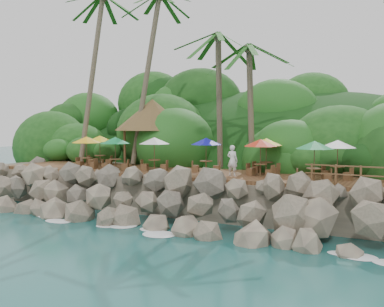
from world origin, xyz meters
The scene contains 12 objects.
ground centered at (0.00, 0.00, 0.00)m, with size 140.00×140.00×0.00m, color #19514F.
land_base centered at (0.00, 16.00, 1.05)m, with size 32.00×25.20×2.10m, color gray.
jungle_hill centered at (0.00, 23.50, 0.00)m, with size 44.80×28.00×15.40m, color #143811.
seawall centered at (0.00, 2.00, 1.15)m, with size 29.00×4.00×2.30m, color gray, non-canonical shape.
terrace centered at (0.00, 6.00, 2.20)m, with size 26.00×5.00×0.20m, color brown.
jungle_foliage centered at (0.00, 15.00, 0.00)m, with size 44.00×16.00×12.00m, color #143811, non-canonical shape.
foam_line centered at (0.00, 0.30, 0.03)m, with size 25.20×0.80×0.06m.
palms centered at (2.41, 8.55, 12.44)m, with size 28.84×6.60×13.66m.
palapa centered at (-4.82, 9.23, 5.79)m, with size 5.32×5.32×4.60m.
dining_clusters centered at (1.54, 5.70, 4.00)m, with size 21.30×4.22×2.04m.
railing centered at (10.38, 3.65, 2.91)m, with size 6.10×0.10×1.00m.
waiter centered at (2.93, 5.19, 3.15)m, with size 0.62×0.41×1.71m, color silver.
Camera 1 is at (12.54, -18.06, 5.23)m, focal length 42.75 mm.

